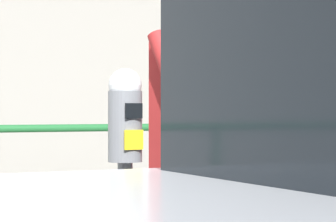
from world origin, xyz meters
name	(u,v)px	position (x,y,z in m)	size (l,w,h in m)	color
parking_meter	(125,156)	(0.08, 0.42, 1.11)	(0.16, 0.17, 1.40)	slate
pedestrian_at_meter	(197,145)	(0.55, 0.58, 1.15)	(0.62, 0.57, 1.79)	slate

